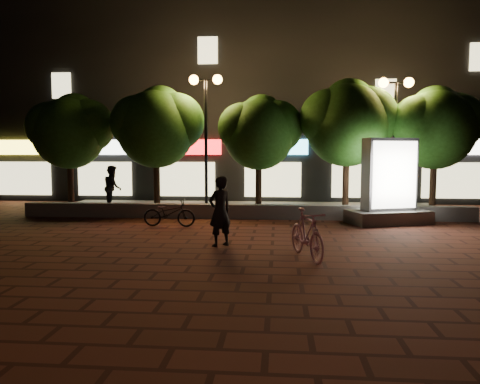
# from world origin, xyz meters

# --- Properties ---
(ground) EXTENTS (80.00, 80.00, 0.00)m
(ground) POSITION_xyz_m (0.00, 0.00, 0.00)
(ground) COLOR #54251A
(ground) RESTS_ON ground
(retaining_wall) EXTENTS (16.00, 0.45, 0.50)m
(retaining_wall) POSITION_xyz_m (0.00, 4.00, 0.25)
(retaining_wall) COLOR slate
(retaining_wall) RESTS_ON ground
(sidewalk) EXTENTS (16.00, 5.00, 0.08)m
(sidewalk) POSITION_xyz_m (0.00, 6.50, 0.04)
(sidewalk) COLOR slate
(sidewalk) RESTS_ON ground
(building_block) EXTENTS (28.00, 8.12, 11.30)m
(building_block) POSITION_xyz_m (-0.01, 12.99, 5.00)
(building_block) COLOR black
(building_block) RESTS_ON ground
(tree_far_left) EXTENTS (3.36, 2.80, 4.63)m
(tree_far_left) POSITION_xyz_m (-6.95, 5.46, 3.29)
(tree_far_left) COLOR black
(tree_far_left) RESTS_ON sidewalk
(tree_left) EXTENTS (3.60, 3.00, 4.89)m
(tree_left) POSITION_xyz_m (-3.45, 5.46, 3.44)
(tree_left) COLOR black
(tree_left) RESTS_ON sidewalk
(tree_mid) EXTENTS (3.24, 2.70, 4.50)m
(tree_mid) POSITION_xyz_m (0.55, 5.46, 3.22)
(tree_mid) COLOR black
(tree_mid) RESTS_ON sidewalk
(tree_right) EXTENTS (3.72, 3.10, 5.07)m
(tree_right) POSITION_xyz_m (3.86, 5.46, 3.57)
(tree_right) COLOR black
(tree_right) RESTS_ON sidewalk
(tree_far_right) EXTENTS (3.48, 2.90, 4.76)m
(tree_far_right) POSITION_xyz_m (7.05, 5.46, 3.37)
(tree_far_right) COLOR black
(tree_far_right) RESTS_ON sidewalk
(street_lamp_left) EXTENTS (1.26, 0.36, 5.18)m
(street_lamp_left) POSITION_xyz_m (-1.50, 5.20, 4.03)
(street_lamp_left) COLOR black
(street_lamp_left) RESTS_ON sidewalk
(street_lamp_right) EXTENTS (1.26, 0.36, 4.98)m
(street_lamp_right) POSITION_xyz_m (5.50, 5.20, 3.89)
(street_lamp_right) COLOR black
(street_lamp_right) RESTS_ON sidewalk
(ad_kiosk) EXTENTS (2.88, 2.06, 2.82)m
(ad_kiosk) POSITION_xyz_m (4.89, 3.31, 1.14)
(ad_kiosk) COLOR slate
(ad_kiosk) RESTS_ON ground
(scooter_pink) EXTENTS (1.07, 1.90, 1.10)m
(scooter_pink) POSITION_xyz_m (1.88, -1.95, 0.55)
(scooter_pink) COLOR #BD7996
(scooter_pink) RESTS_ON ground
(rider) EXTENTS (0.76, 0.74, 1.76)m
(rider) POSITION_xyz_m (-0.19, -0.79, 0.88)
(rider) COLOR black
(rider) RESTS_ON ground
(scooter_parked) EXTENTS (1.66, 0.61, 0.87)m
(scooter_parked) POSITION_xyz_m (-2.18, 2.04, 0.43)
(scooter_parked) COLOR black
(scooter_parked) RESTS_ON ground
(pedestrian) EXTENTS (0.94, 1.04, 1.75)m
(pedestrian) POSITION_xyz_m (-5.37, 5.64, 0.96)
(pedestrian) COLOR black
(pedestrian) RESTS_ON sidewalk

